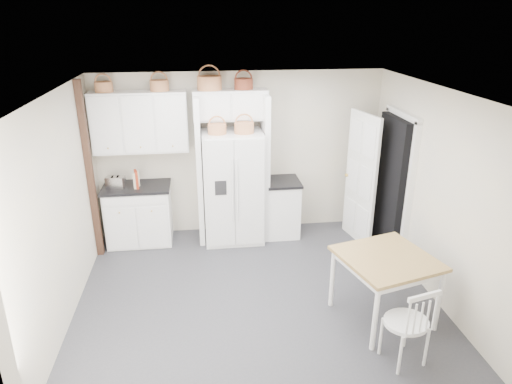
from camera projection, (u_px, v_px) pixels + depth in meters
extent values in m
plane|color=#3F4044|center=(256.00, 294.00, 5.94)|extent=(4.50, 4.50, 0.00)
plane|color=white|center=(256.00, 92.00, 4.99)|extent=(4.50, 4.50, 0.00)
plane|color=#BAB5AD|center=(240.00, 154.00, 7.31)|extent=(4.50, 0.00, 4.50)
plane|color=#BAB5AD|center=(60.00, 211.00, 5.20)|extent=(0.00, 4.00, 4.00)
plane|color=#BAB5AD|center=(433.00, 193.00, 5.73)|extent=(0.00, 4.00, 4.00)
cube|color=white|center=(233.00, 187.00, 7.11)|extent=(0.91, 0.73, 1.76)
cube|color=white|center=(139.00, 215.00, 7.15)|extent=(0.98, 0.62, 0.90)
cube|color=white|center=(282.00, 208.00, 7.42)|extent=(0.50, 0.60, 0.89)
cube|color=olive|center=(384.00, 288.00, 5.34)|extent=(1.21, 1.21, 0.82)
cube|color=white|center=(406.00, 322.00, 4.64)|extent=(0.56, 0.53, 0.95)
cube|color=black|center=(136.00, 187.00, 6.98)|extent=(1.02, 0.66, 0.04)
cube|color=black|center=(282.00, 182.00, 7.25)|extent=(0.54, 0.64, 0.04)
cube|color=silver|center=(116.00, 183.00, 6.83)|extent=(0.30, 0.21, 0.19)
cube|color=maroon|center=(136.00, 179.00, 6.85)|extent=(0.08, 0.18, 0.27)
cube|color=beige|center=(136.00, 180.00, 6.86)|extent=(0.07, 0.17, 0.24)
cylinder|color=#A36444|center=(104.00, 87.00, 6.51)|extent=(0.26, 0.26, 0.15)
cylinder|color=#A36444|center=(159.00, 85.00, 6.60)|extent=(0.27, 0.27, 0.16)
cylinder|color=#A36444|center=(209.00, 83.00, 6.68)|extent=(0.36, 0.36, 0.20)
cylinder|color=#5C2B1E|center=(244.00, 84.00, 6.75)|extent=(0.28, 0.28, 0.16)
cylinder|color=#A36444|center=(217.00, 129.00, 6.64)|extent=(0.27, 0.27, 0.14)
cylinder|color=#A36444|center=(244.00, 128.00, 6.69)|extent=(0.29, 0.29, 0.16)
cube|color=white|center=(140.00, 122.00, 6.76)|extent=(1.40, 0.34, 0.90)
cube|color=white|center=(230.00, 105.00, 6.83)|extent=(1.12, 0.34, 0.45)
cube|color=white|center=(199.00, 170.00, 7.01)|extent=(0.08, 0.60, 2.30)
cube|color=white|center=(265.00, 168.00, 7.13)|extent=(0.08, 0.60, 2.30)
cube|color=black|center=(90.00, 173.00, 6.45)|extent=(0.09, 0.09, 2.60)
cube|color=black|center=(392.00, 186.00, 6.74)|extent=(0.18, 0.85, 2.05)
cube|color=white|center=(361.00, 179.00, 7.01)|extent=(0.21, 0.79, 2.05)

